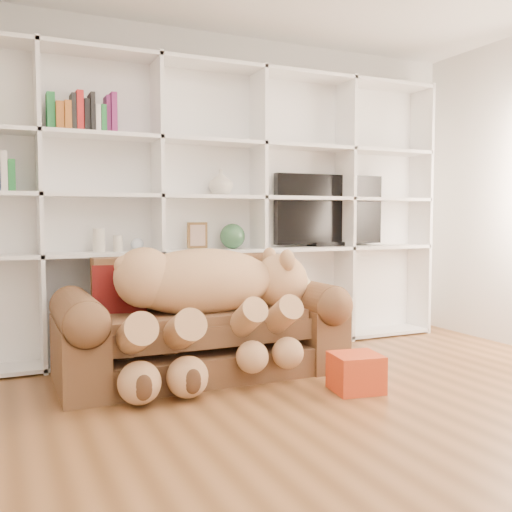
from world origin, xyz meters
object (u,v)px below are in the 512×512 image
teddy_bear (208,295)px  tv (329,211)px  gift_box (356,372)px  sofa (201,330)px

teddy_bear → tv: 1.79m
tv → gift_box: bearing=-115.5°
gift_box → tv: 1.94m
sofa → gift_box: bearing=-46.3°
tv → teddy_bear: bearing=-151.4°
gift_box → tv: bearing=64.5°
teddy_bear → tv: tv is taller
sofa → gift_box: (0.78, -0.82, -0.19)m
sofa → teddy_bear: 0.32m
teddy_bear → gift_box: 1.13m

